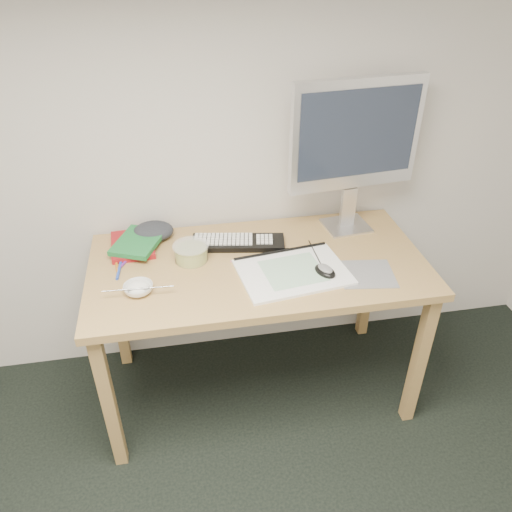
{
  "coord_description": "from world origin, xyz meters",
  "views": [
    {
      "loc": [
        -0.12,
        -0.26,
        1.92
      ],
      "look_at": [
        0.17,
        1.36,
        0.83
      ],
      "focal_mm": 35.0,
      "sensor_mm": 36.0,
      "label": 1
    }
  ],
  "objects_px": {
    "monitor": "(356,139)",
    "rice_bowl": "(138,289)",
    "sketchpad": "(293,272)",
    "keyboard": "(238,243)",
    "desk": "(258,278)"
  },
  "relations": [
    {
      "from": "keyboard",
      "to": "rice_bowl",
      "type": "xyz_separation_m",
      "value": [
        -0.42,
        -0.27,
        0.01
      ]
    },
    {
      "from": "keyboard",
      "to": "monitor",
      "type": "xyz_separation_m",
      "value": [
        0.52,
        0.07,
        0.41
      ]
    },
    {
      "from": "keyboard",
      "to": "desk",
      "type": "bearing_deg",
      "value": -57.36
    },
    {
      "from": "sketchpad",
      "to": "desk",
      "type": "bearing_deg",
      "value": 132.17
    },
    {
      "from": "rice_bowl",
      "to": "desk",
      "type": "bearing_deg",
      "value": 14.22
    },
    {
      "from": "desk",
      "to": "rice_bowl",
      "type": "bearing_deg",
      "value": -165.78
    },
    {
      "from": "monitor",
      "to": "rice_bowl",
      "type": "bearing_deg",
      "value": -166.27
    },
    {
      "from": "desk",
      "to": "rice_bowl",
      "type": "height_order",
      "value": "rice_bowl"
    },
    {
      "from": "desk",
      "to": "monitor",
      "type": "distance_m",
      "value": 0.72
    },
    {
      "from": "sketchpad",
      "to": "rice_bowl",
      "type": "bearing_deg",
      "value": 174.04
    },
    {
      "from": "desk",
      "to": "sketchpad",
      "type": "height_order",
      "value": "sketchpad"
    },
    {
      "from": "desk",
      "to": "sketchpad",
      "type": "bearing_deg",
      "value": -39.99
    },
    {
      "from": "sketchpad",
      "to": "rice_bowl",
      "type": "xyz_separation_m",
      "value": [
        -0.61,
        -0.02,
        0.01
      ]
    },
    {
      "from": "sketchpad",
      "to": "rice_bowl",
      "type": "height_order",
      "value": "rice_bowl"
    },
    {
      "from": "keyboard",
      "to": "rice_bowl",
      "type": "height_order",
      "value": "rice_bowl"
    }
  ]
}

